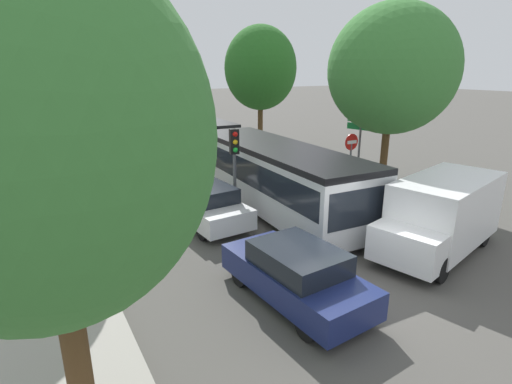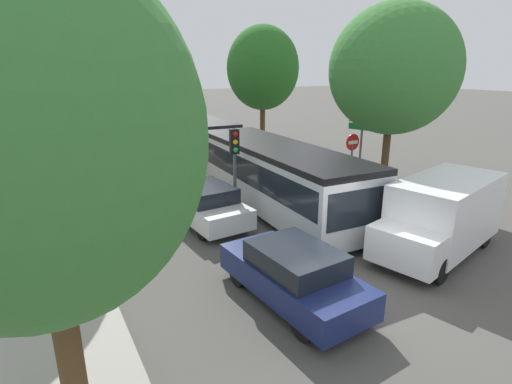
{
  "view_description": "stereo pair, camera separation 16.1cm",
  "coord_description": "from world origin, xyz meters",
  "px_view_note": "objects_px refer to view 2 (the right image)",
  "views": [
    {
      "loc": [
        -6.71,
        -6.55,
        5.44
      ],
      "look_at": [
        0.2,
        5.26,
        1.2
      ],
      "focal_mm": 28.0,
      "sensor_mm": 36.0,
      "label": 1
    },
    {
      "loc": [
        -6.57,
        -6.63,
        5.44
      ],
      "look_at": [
        0.2,
        5.26,
        1.2
      ],
      "focal_mm": 28.0,
      "sensor_mm": 36.0,
      "label": 2
    }
  ],
  "objects_px": {
    "queued_car_tan": "(157,169)",
    "tree_left_mid": "(47,104)",
    "city_bus_rear": "(98,121)",
    "queued_car_white": "(205,204)",
    "articulated_bus": "(237,155)",
    "no_entry_sign": "(352,156)",
    "white_van": "(442,214)",
    "queued_car_navy": "(293,274)",
    "direction_sign_post": "(362,136)",
    "tree_left_far": "(30,81)",
    "tree_left_near": "(34,139)",
    "tree_right_near": "(394,70)",
    "traffic_light": "(235,154)",
    "tree_right_mid": "(263,68)"
  },
  "relations": [
    {
      "from": "no_entry_sign",
      "to": "tree_left_mid",
      "type": "xyz_separation_m",
      "value": [
        -11.22,
        1.58,
        2.51
      ]
    },
    {
      "from": "tree_left_near",
      "to": "tree_left_mid",
      "type": "height_order",
      "value": "tree_left_near"
    },
    {
      "from": "articulated_bus",
      "to": "city_bus_rear",
      "type": "height_order",
      "value": "articulated_bus"
    },
    {
      "from": "articulated_bus",
      "to": "city_bus_rear",
      "type": "bearing_deg",
      "value": -165.92
    },
    {
      "from": "tree_left_mid",
      "to": "queued_car_navy",
      "type": "bearing_deg",
      "value": -57.88
    },
    {
      "from": "queued_car_white",
      "to": "queued_car_navy",
      "type": "bearing_deg",
      "value": 174.9
    },
    {
      "from": "tree_left_mid",
      "to": "tree_right_mid",
      "type": "height_order",
      "value": "tree_right_mid"
    },
    {
      "from": "queued_car_white",
      "to": "tree_left_mid",
      "type": "xyz_separation_m",
      "value": [
        -4.58,
        1.23,
        3.65
      ]
    },
    {
      "from": "queued_car_navy",
      "to": "queued_car_tan",
      "type": "distance_m",
      "value": 11.71
    },
    {
      "from": "queued_car_tan",
      "to": "tree_right_mid",
      "type": "xyz_separation_m",
      "value": [
        8.17,
        3.8,
        4.68
      ]
    },
    {
      "from": "queued_car_tan",
      "to": "no_entry_sign",
      "type": "height_order",
      "value": "no_entry_sign"
    },
    {
      "from": "queued_car_white",
      "to": "tree_left_mid",
      "type": "bearing_deg",
      "value": 71.34
    },
    {
      "from": "no_entry_sign",
      "to": "tree_left_near",
      "type": "relative_size",
      "value": 0.41
    },
    {
      "from": "tree_left_near",
      "to": "tree_right_mid",
      "type": "relative_size",
      "value": 0.86
    },
    {
      "from": "city_bus_rear",
      "to": "tree_left_mid",
      "type": "bearing_deg",
      "value": 170.4
    },
    {
      "from": "queued_car_tan",
      "to": "tree_left_near",
      "type": "relative_size",
      "value": 0.65
    },
    {
      "from": "queued_car_tan",
      "to": "tree_left_mid",
      "type": "distance_m",
      "value": 7.45
    },
    {
      "from": "tree_left_far",
      "to": "articulated_bus",
      "type": "bearing_deg",
      "value": -30.15
    },
    {
      "from": "articulated_bus",
      "to": "direction_sign_post",
      "type": "xyz_separation_m",
      "value": [
        4.49,
        -3.52,
        1.04
      ]
    },
    {
      "from": "white_van",
      "to": "direction_sign_post",
      "type": "bearing_deg",
      "value": -125.5
    },
    {
      "from": "queued_car_navy",
      "to": "tree_left_mid",
      "type": "bearing_deg",
      "value": 28.49
    },
    {
      "from": "queued_car_navy",
      "to": "tree_right_near",
      "type": "relative_size",
      "value": 0.53
    },
    {
      "from": "queued_car_tan",
      "to": "tree_left_far",
      "type": "xyz_separation_m",
      "value": [
        -4.76,
        2.59,
        4.12
      ]
    },
    {
      "from": "city_bus_rear",
      "to": "queued_car_navy",
      "type": "height_order",
      "value": "city_bus_rear"
    },
    {
      "from": "city_bus_rear",
      "to": "queued_car_white",
      "type": "bearing_deg",
      "value": -176.99
    },
    {
      "from": "tree_right_mid",
      "to": "no_entry_sign",
      "type": "bearing_deg",
      "value": -98.52
    },
    {
      "from": "white_van",
      "to": "city_bus_rear",
      "type": "bearing_deg",
      "value": -92.26
    },
    {
      "from": "queued_car_white",
      "to": "tree_right_mid",
      "type": "relative_size",
      "value": 0.54
    },
    {
      "from": "traffic_light",
      "to": "queued_car_navy",
      "type": "bearing_deg",
      "value": -1.73
    },
    {
      "from": "queued_car_navy",
      "to": "queued_car_white",
      "type": "distance_m",
      "value": 5.83
    },
    {
      "from": "no_entry_sign",
      "to": "articulated_bus",
      "type": "bearing_deg",
      "value": -140.74
    },
    {
      "from": "queued_car_white",
      "to": "traffic_light",
      "type": "xyz_separation_m",
      "value": [
        1.16,
        -0.16,
        1.76
      ]
    },
    {
      "from": "no_entry_sign",
      "to": "tree_right_mid",
      "type": "distance_m",
      "value": 10.76
    },
    {
      "from": "tree_right_mid",
      "to": "direction_sign_post",
      "type": "bearing_deg",
      "value": -92.47
    },
    {
      "from": "direction_sign_post",
      "to": "tree_left_far",
      "type": "bearing_deg",
      "value": -46.6
    },
    {
      "from": "queued_car_navy",
      "to": "no_entry_sign",
      "type": "xyz_separation_m",
      "value": [
        6.79,
        5.48,
        1.15
      ]
    },
    {
      "from": "no_entry_sign",
      "to": "direction_sign_post",
      "type": "distance_m",
      "value": 1.43
    },
    {
      "from": "tree_right_near",
      "to": "traffic_light",
      "type": "bearing_deg",
      "value": 172.52
    },
    {
      "from": "queued_car_navy",
      "to": "tree_left_mid",
      "type": "height_order",
      "value": "tree_left_mid"
    },
    {
      "from": "articulated_bus",
      "to": "no_entry_sign",
      "type": "height_order",
      "value": "no_entry_sign"
    },
    {
      "from": "city_bus_rear",
      "to": "tree_right_mid",
      "type": "height_order",
      "value": "tree_right_mid"
    },
    {
      "from": "queued_car_white",
      "to": "no_entry_sign",
      "type": "bearing_deg",
      "value": -96.64
    },
    {
      "from": "direction_sign_post",
      "to": "tree_left_mid",
      "type": "height_order",
      "value": "tree_left_mid"
    },
    {
      "from": "city_bus_rear",
      "to": "tree_left_far",
      "type": "xyz_separation_m",
      "value": [
        -4.56,
        -13.22,
        3.47
      ]
    },
    {
      "from": "articulated_bus",
      "to": "white_van",
      "type": "height_order",
      "value": "articulated_bus"
    },
    {
      "from": "traffic_light",
      "to": "tree_left_mid",
      "type": "xyz_separation_m",
      "value": [
        -5.74,
        1.39,
        1.89
      ]
    },
    {
      "from": "queued_car_white",
      "to": "traffic_light",
      "type": "bearing_deg",
      "value": -101.62
    },
    {
      "from": "tree_left_mid",
      "to": "queued_car_tan",
      "type": "bearing_deg",
      "value": 45.66
    },
    {
      "from": "tree_right_near",
      "to": "tree_right_mid",
      "type": "distance_m",
      "value": 10.73
    },
    {
      "from": "white_van",
      "to": "tree_left_far",
      "type": "height_order",
      "value": "tree_left_far"
    }
  ]
}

